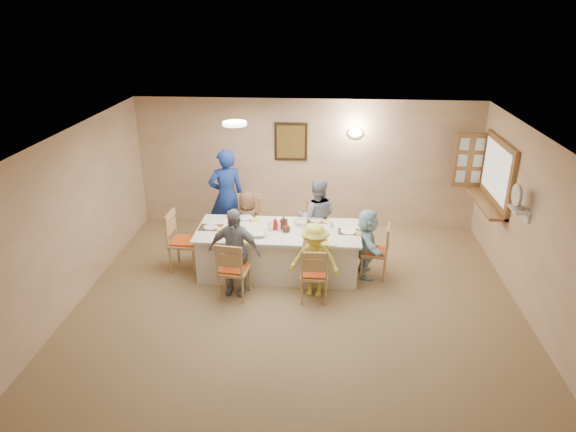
# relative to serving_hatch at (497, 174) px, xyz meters

# --- Properties ---
(ground) EXTENTS (7.00, 7.00, 0.00)m
(ground) POSITION_rel_serving_hatch_xyz_m (-3.21, -2.40, -1.50)
(ground) COLOR olive
(room_walls) EXTENTS (7.00, 7.00, 7.00)m
(room_walls) POSITION_rel_serving_hatch_xyz_m (-3.21, -2.40, 0.01)
(room_walls) COLOR tan
(room_walls) RESTS_ON ground
(wall_picture) EXTENTS (0.62, 0.05, 0.72)m
(wall_picture) POSITION_rel_serving_hatch_xyz_m (-3.51, 1.06, 0.20)
(wall_picture) COLOR black
(wall_picture) RESTS_ON room_walls
(wall_sconce) EXTENTS (0.26, 0.09, 0.18)m
(wall_sconce) POSITION_rel_serving_hatch_xyz_m (-2.31, 1.04, 0.40)
(wall_sconce) COLOR white
(wall_sconce) RESTS_ON room_walls
(ceiling_light) EXTENTS (0.36, 0.36, 0.05)m
(ceiling_light) POSITION_rel_serving_hatch_xyz_m (-4.21, -0.90, 0.97)
(ceiling_light) COLOR white
(ceiling_light) RESTS_ON room_walls
(serving_hatch) EXTENTS (0.06, 1.50, 1.15)m
(serving_hatch) POSITION_rel_serving_hatch_xyz_m (0.00, 0.00, 0.00)
(serving_hatch) COLOR olive
(serving_hatch) RESTS_ON room_walls
(hatch_sill) EXTENTS (0.30, 1.50, 0.05)m
(hatch_sill) POSITION_rel_serving_hatch_xyz_m (-0.12, 0.00, -0.53)
(hatch_sill) COLOR olive
(hatch_sill) RESTS_ON room_walls
(shutter_door) EXTENTS (0.55, 0.04, 1.00)m
(shutter_door) POSITION_rel_serving_hatch_xyz_m (-0.26, 0.76, 0.00)
(shutter_door) COLOR olive
(shutter_door) RESTS_ON room_walls
(fan_shelf) EXTENTS (0.22, 0.36, 0.03)m
(fan_shelf) POSITION_rel_serving_hatch_xyz_m (-0.08, -1.35, -0.10)
(fan_shelf) COLOR white
(fan_shelf) RESTS_ON room_walls
(desk_fan) EXTENTS (0.30, 0.30, 0.28)m
(desk_fan) POSITION_rel_serving_hatch_xyz_m (-0.11, -1.35, 0.05)
(desk_fan) COLOR #A5A5A8
(desk_fan) RESTS_ON fan_shelf
(dining_table) EXTENTS (2.61, 1.11, 0.76)m
(dining_table) POSITION_rel_serving_hatch_xyz_m (-3.57, -0.89, -1.12)
(dining_table) COLOR silver
(dining_table) RESTS_ON ground
(chair_back_left) EXTENTS (0.49, 0.49, 0.99)m
(chair_back_left) POSITION_rel_serving_hatch_xyz_m (-4.17, -0.09, -1.00)
(chair_back_left) COLOR tan
(chair_back_left) RESTS_ON ground
(chair_back_right) EXTENTS (0.44, 0.44, 0.89)m
(chair_back_right) POSITION_rel_serving_hatch_xyz_m (-2.97, -0.09, -1.05)
(chair_back_right) COLOR tan
(chair_back_right) RESTS_ON ground
(chair_front_left) EXTENTS (0.50, 0.50, 0.94)m
(chair_front_left) POSITION_rel_serving_hatch_xyz_m (-4.17, -1.69, -1.03)
(chair_front_left) COLOR tan
(chair_front_left) RESTS_ON ground
(chair_front_right) EXTENTS (0.43, 0.43, 0.88)m
(chair_front_right) POSITION_rel_serving_hatch_xyz_m (-2.97, -1.69, -1.06)
(chair_front_right) COLOR tan
(chair_front_right) RESTS_ON ground
(chair_left_end) EXTENTS (0.51, 0.51, 1.01)m
(chair_left_end) POSITION_rel_serving_hatch_xyz_m (-5.12, -0.89, -1.00)
(chair_left_end) COLOR tan
(chair_left_end) RESTS_ON ground
(chair_right_end) EXTENTS (0.49, 0.49, 0.89)m
(chair_right_end) POSITION_rel_serving_hatch_xyz_m (-2.02, -0.89, -1.06)
(chair_right_end) COLOR tan
(chair_right_end) RESTS_ON ground
(diner_back_left) EXTENTS (0.67, 0.54, 1.15)m
(diner_back_left) POSITION_rel_serving_hatch_xyz_m (-4.17, -0.21, -0.93)
(diner_back_left) COLOR brown
(diner_back_left) RESTS_ON ground
(diner_back_right) EXTENTS (0.70, 0.55, 1.41)m
(diner_back_right) POSITION_rel_serving_hatch_xyz_m (-2.97, -0.21, -0.80)
(diner_back_right) COLOR gray
(diner_back_right) RESTS_ON ground
(diner_front_left) EXTENTS (0.90, 0.57, 1.38)m
(diner_front_left) POSITION_rel_serving_hatch_xyz_m (-4.17, -1.57, -0.81)
(diner_front_left) COLOR gray
(diner_front_left) RESTS_ON ground
(diner_front_right) EXTENTS (0.91, 0.70, 1.18)m
(diner_front_right) POSITION_rel_serving_hatch_xyz_m (-2.97, -1.57, -0.91)
(diner_front_right) COLOR #F5EF53
(diner_front_right) RESTS_ON ground
(diner_right_end) EXTENTS (1.12, 0.52, 1.15)m
(diner_right_end) POSITION_rel_serving_hatch_xyz_m (-2.15, -0.89, -0.92)
(diner_right_end) COLOR #B4DFEE
(diner_right_end) RESTS_ON ground
(caregiver) EXTENTS (0.92, 0.85, 1.75)m
(caregiver) POSITION_rel_serving_hatch_xyz_m (-4.62, 0.26, -0.62)
(caregiver) COLOR navy
(caregiver) RESTS_ON ground
(placemat_fl) EXTENTS (0.33, 0.25, 0.01)m
(placemat_fl) POSITION_rel_serving_hatch_xyz_m (-4.17, -1.31, -0.74)
(placemat_fl) COLOR #472B19
(placemat_fl) RESTS_ON dining_table
(plate_fl) EXTENTS (0.23, 0.23, 0.01)m
(plate_fl) POSITION_rel_serving_hatch_xyz_m (-4.17, -1.31, -0.73)
(plate_fl) COLOR white
(plate_fl) RESTS_ON dining_table
(napkin_fl) EXTENTS (0.15, 0.15, 0.01)m
(napkin_fl) POSITION_rel_serving_hatch_xyz_m (-3.99, -1.36, -0.73)
(napkin_fl) COLOR yellow
(napkin_fl) RESTS_ON dining_table
(placemat_fr) EXTENTS (0.37, 0.27, 0.01)m
(placemat_fr) POSITION_rel_serving_hatch_xyz_m (-2.97, -1.31, -0.74)
(placemat_fr) COLOR #472B19
(placemat_fr) RESTS_ON dining_table
(plate_fr) EXTENTS (0.25, 0.25, 0.02)m
(plate_fr) POSITION_rel_serving_hatch_xyz_m (-2.97, -1.31, -0.73)
(plate_fr) COLOR white
(plate_fr) RESTS_ON dining_table
(napkin_fr) EXTENTS (0.14, 0.14, 0.01)m
(napkin_fr) POSITION_rel_serving_hatch_xyz_m (-2.79, -1.36, -0.73)
(napkin_fr) COLOR yellow
(napkin_fr) RESTS_ON dining_table
(placemat_bl) EXTENTS (0.33, 0.24, 0.01)m
(placemat_bl) POSITION_rel_serving_hatch_xyz_m (-4.17, -0.47, -0.74)
(placemat_bl) COLOR #472B19
(placemat_bl) RESTS_ON dining_table
(plate_bl) EXTENTS (0.25, 0.25, 0.02)m
(plate_bl) POSITION_rel_serving_hatch_xyz_m (-4.17, -0.47, -0.73)
(plate_bl) COLOR white
(plate_bl) RESTS_ON dining_table
(napkin_bl) EXTENTS (0.14, 0.14, 0.01)m
(napkin_bl) POSITION_rel_serving_hatch_xyz_m (-3.99, -0.52, -0.73)
(napkin_bl) COLOR yellow
(napkin_bl) RESTS_ON dining_table
(placemat_br) EXTENTS (0.34, 0.25, 0.01)m
(placemat_br) POSITION_rel_serving_hatch_xyz_m (-2.97, -0.47, -0.74)
(placemat_br) COLOR #472B19
(placemat_br) RESTS_ON dining_table
(plate_br) EXTENTS (0.23, 0.23, 0.01)m
(plate_br) POSITION_rel_serving_hatch_xyz_m (-2.97, -0.47, -0.73)
(plate_br) COLOR white
(plate_br) RESTS_ON dining_table
(napkin_br) EXTENTS (0.14, 0.14, 0.01)m
(napkin_br) POSITION_rel_serving_hatch_xyz_m (-2.79, -0.52, -0.73)
(napkin_br) COLOR yellow
(napkin_br) RESTS_ON dining_table
(placemat_le) EXTENTS (0.37, 0.28, 0.01)m
(placemat_le) POSITION_rel_serving_hatch_xyz_m (-4.67, -0.89, -0.74)
(placemat_le) COLOR #472B19
(placemat_le) RESTS_ON dining_table
(plate_le) EXTENTS (0.23, 0.23, 0.01)m
(plate_le) POSITION_rel_serving_hatch_xyz_m (-4.67, -0.89, -0.73)
(plate_le) COLOR white
(plate_le) RESTS_ON dining_table
(napkin_le) EXTENTS (0.13, 0.13, 0.01)m
(napkin_le) POSITION_rel_serving_hatch_xyz_m (-4.49, -0.94, -0.73)
(napkin_le) COLOR yellow
(napkin_le) RESTS_ON dining_table
(placemat_re) EXTENTS (0.34, 0.25, 0.01)m
(placemat_re) POSITION_rel_serving_hatch_xyz_m (-2.45, -0.89, -0.74)
(placemat_re) COLOR #472B19
(placemat_re) RESTS_ON dining_table
(plate_re) EXTENTS (0.25, 0.25, 0.02)m
(plate_re) POSITION_rel_serving_hatch_xyz_m (-2.45, -0.89, -0.73)
(plate_re) COLOR white
(plate_re) RESTS_ON dining_table
(napkin_re) EXTENTS (0.13, 0.13, 0.01)m
(napkin_re) POSITION_rel_serving_hatch_xyz_m (-2.27, -0.94, -0.73)
(napkin_re) COLOR yellow
(napkin_re) RESTS_ON dining_table
(teacup_a) EXTENTS (0.15, 0.15, 0.09)m
(teacup_a) POSITION_rel_serving_hatch_xyz_m (-4.38, -1.21, -0.70)
(teacup_a) COLOR white
(teacup_a) RESTS_ON dining_table
(teacup_b) EXTENTS (0.10, 0.10, 0.08)m
(teacup_b) POSITION_rel_serving_hatch_xyz_m (-3.17, -0.36, -0.70)
(teacup_b) COLOR white
(teacup_b) RESTS_ON dining_table
(bowl_a) EXTENTS (0.29, 0.29, 0.06)m
(bowl_a) POSITION_rel_serving_hatch_xyz_m (-3.85, -1.14, -0.71)
(bowl_a) COLOR white
(bowl_a) RESTS_ON dining_table
(bowl_b) EXTENTS (0.31, 0.31, 0.07)m
(bowl_b) POSITION_rel_serving_hatch_xyz_m (-3.23, -0.64, -0.71)
(bowl_b) COLOR white
(bowl_b) RESTS_ON dining_table
(condiment_ketchup) EXTENTS (0.09, 0.09, 0.22)m
(condiment_ketchup) POSITION_rel_serving_hatch_xyz_m (-3.62, -0.89, -0.63)
(condiment_ketchup) COLOR red
(condiment_ketchup) RESTS_ON dining_table
(condiment_brown) EXTENTS (0.16, 0.17, 0.22)m
(condiment_brown) POSITION_rel_serving_hatch_xyz_m (-3.49, -0.83, -0.63)
(condiment_brown) COLOR #542616
(condiment_brown) RESTS_ON dining_table
(condiment_malt) EXTENTS (0.20, 0.20, 0.17)m
(condiment_malt) POSITION_rel_serving_hatch_xyz_m (-3.44, -0.96, -0.66)
(condiment_malt) COLOR #542616
(condiment_malt) RESTS_ON dining_table
(drinking_glass) EXTENTS (0.07, 0.07, 0.10)m
(drinking_glass) POSITION_rel_serving_hatch_xyz_m (-3.72, -0.84, -0.68)
(drinking_glass) COLOR silver
(drinking_glass) RESTS_ON dining_table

